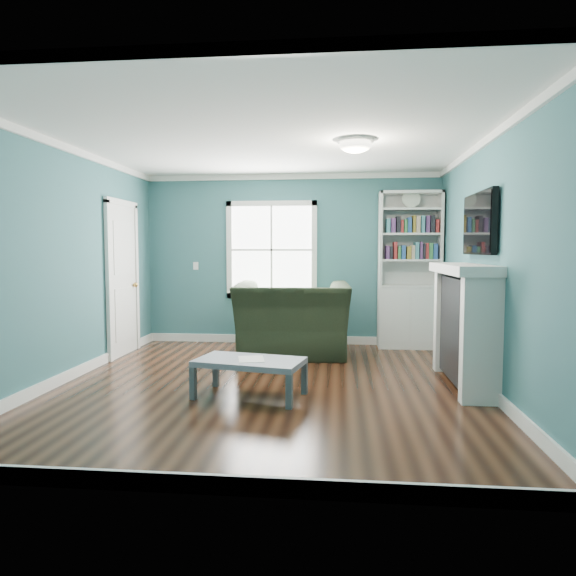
{
  "coord_description": "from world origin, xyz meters",
  "views": [
    {
      "loc": [
        0.74,
        -5.38,
        1.45
      ],
      "look_at": [
        0.16,
        0.4,
        1.02
      ],
      "focal_mm": 32.0,
      "sensor_mm": 36.0,
      "label": 1
    }
  ],
  "objects": [
    {
      "name": "trim",
      "position": [
        0.0,
        0.0,
        1.24
      ],
      "size": [
        4.5,
        5.0,
        2.6
      ],
      "color": "white",
      "rests_on": "ground"
    },
    {
      "name": "bookshelf",
      "position": [
        1.77,
        2.3,
        0.92
      ],
      "size": [
        0.9,
        0.35,
        2.31
      ],
      "color": "silver",
      "rests_on": "ground"
    },
    {
      "name": "light_switch",
      "position": [
        -1.5,
        2.48,
        1.2
      ],
      "size": [
        0.08,
        0.01,
        0.12
      ],
      "primitive_type": "cube",
      "color": "white",
      "rests_on": "room_walls"
    },
    {
      "name": "door",
      "position": [
        -2.22,
        1.4,
        1.07
      ],
      "size": [
        0.12,
        0.98,
        2.17
      ],
      "color": "silver",
      "rests_on": "ground"
    },
    {
      "name": "recliner",
      "position": [
        0.11,
        1.6,
        0.67
      ],
      "size": [
        1.58,
        1.07,
        1.34
      ],
      "primitive_type": "imported",
      "rotation": [
        0.0,
        0.0,
        -3.09
      ],
      "color": "black",
      "rests_on": "ground"
    },
    {
      "name": "tv",
      "position": [
        2.2,
        0.2,
        1.72
      ],
      "size": [
        0.06,
        1.1,
        0.65
      ],
      "primitive_type": "cube",
      "color": "black",
      "rests_on": "fireplace"
    },
    {
      "name": "window",
      "position": [
        -0.3,
        2.49,
        1.45
      ],
      "size": [
        1.4,
        0.06,
        1.5
      ],
      "color": "white",
      "rests_on": "room_walls"
    },
    {
      "name": "fireplace",
      "position": [
        2.08,
        0.2,
        0.64
      ],
      "size": [
        0.44,
        1.58,
        1.3
      ],
      "color": "black",
      "rests_on": "ground"
    },
    {
      "name": "paper_sheet",
      "position": [
        -0.11,
        -0.46,
        0.38
      ],
      "size": [
        0.31,
        0.36,
        0.0
      ],
      "primitive_type": "cube",
      "rotation": [
        0.0,
        0.0,
        0.22
      ],
      "color": "white",
      "rests_on": "coffee_table"
    },
    {
      "name": "ceiling_fixture",
      "position": [
        0.9,
        0.1,
        2.55
      ],
      "size": [
        0.38,
        0.38,
        0.15
      ],
      "color": "white",
      "rests_on": "room_walls"
    },
    {
      "name": "room_walls",
      "position": [
        0.0,
        0.0,
        1.58
      ],
      "size": [
        5.0,
        5.0,
        5.0
      ],
      "color": "#33696B",
      "rests_on": "ground"
    },
    {
      "name": "coffee_table",
      "position": [
        -0.13,
        -0.46,
        0.33
      ],
      "size": [
        1.13,
        0.77,
        0.38
      ],
      "rotation": [
        0.0,
        0.0,
        -0.21
      ],
      "color": "#444B51",
      "rests_on": "ground"
    },
    {
      "name": "floor",
      "position": [
        0.0,
        0.0,
        0.0
      ],
      "size": [
        5.0,
        5.0,
        0.0
      ],
      "primitive_type": "plane",
      "color": "black",
      "rests_on": "ground"
    }
  ]
}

